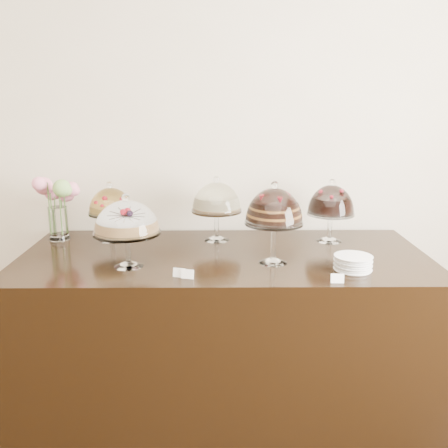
{
  "coord_description": "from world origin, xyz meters",
  "views": [
    {
      "loc": [
        0.19,
        -0.14,
        1.72
      ],
      "look_at": [
        0.21,
        2.4,
        1.08
      ],
      "focal_mm": 40.0,
      "sensor_mm": 36.0,
      "label": 1
    }
  ],
  "objects_px": {
    "cake_stand_cheesecake": "(217,200)",
    "plate_stack": "(353,263)",
    "cake_stand_dark_choco": "(331,203)",
    "cake_stand_fruit_tart": "(111,204)",
    "display_counter": "(224,329)",
    "cake_stand_choco_layer": "(274,209)",
    "flower_vase": "(57,200)",
    "cake_stand_sugar_sponge": "(127,220)"
  },
  "relations": [
    {
      "from": "cake_stand_cheesecake",
      "to": "plate_stack",
      "type": "xyz_separation_m",
      "value": [
        0.67,
        -0.54,
        -0.21
      ]
    },
    {
      "from": "cake_stand_dark_choco",
      "to": "flower_vase",
      "type": "xyz_separation_m",
      "value": [
        -1.61,
        0.05,
        0.01
      ]
    },
    {
      "from": "cake_stand_cheesecake",
      "to": "plate_stack",
      "type": "relative_size",
      "value": 2.11
    },
    {
      "from": "display_counter",
      "to": "cake_stand_dark_choco",
      "type": "height_order",
      "value": "cake_stand_dark_choco"
    },
    {
      "from": "cake_stand_cheesecake",
      "to": "flower_vase",
      "type": "bearing_deg",
      "value": 178.72
    },
    {
      "from": "cake_stand_fruit_tart",
      "to": "flower_vase",
      "type": "relative_size",
      "value": 0.9
    },
    {
      "from": "cake_stand_sugar_sponge",
      "to": "cake_stand_cheesecake",
      "type": "bearing_deg",
      "value": 47.28
    },
    {
      "from": "cake_stand_dark_choco",
      "to": "display_counter",
      "type": "bearing_deg",
      "value": -158.77
    },
    {
      "from": "display_counter",
      "to": "cake_stand_choco_layer",
      "type": "bearing_deg",
      "value": -31.48
    },
    {
      "from": "cake_stand_fruit_tart",
      "to": "flower_vase",
      "type": "bearing_deg",
      "value": 176.22
    },
    {
      "from": "cake_stand_choco_layer",
      "to": "plate_stack",
      "type": "distance_m",
      "value": 0.47
    },
    {
      "from": "cake_stand_choco_layer",
      "to": "flower_vase",
      "type": "xyz_separation_m",
      "value": [
        -1.23,
        0.45,
        -0.04
      ]
    },
    {
      "from": "cake_stand_sugar_sponge",
      "to": "flower_vase",
      "type": "xyz_separation_m",
      "value": [
        -0.5,
        0.5,
        0.0
      ]
    },
    {
      "from": "cake_stand_sugar_sponge",
      "to": "plate_stack",
      "type": "bearing_deg",
      "value": -3.45
    },
    {
      "from": "flower_vase",
      "to": "cake_stand_sugar_sponge",
      "type": "bearing_deg",
      "value": -44.8
    },
    {
      "from": "cake_stand_cheesecake",
      "to": "cake_stand_dark_choco",
      "type": "xyz_separation_m",
      "value": [
        0.67,
        -0.03,
        -0.01
      ]
    },
    {
      "from": "display_counter",
      "to": "cake_stand_fruit_tart",
      "type": "distance_m",
      "value": 0.98
    },
    {
      "from": "plate_stack",
      "to": "cake_stand_choco_layer",
      "type": "bearing_deg",
      "value": 162.89
    },
    {
      "from": "display_counter",
      "to": "cake_stand_fruit_tart",
      "type": "xyz_separation_m",
      "value": [
        -0.66,
        0.27,
        0.67
      ]
    },
    {
      "from": "cake_stand_choco_layer",
      "to": "cake_stand_cheesecake",
      "type": "height_order",
      "value": "cake_stand_choco_layer"
    },
    {
      "from": "cake_stand_choco_layer",
      "to": "cake_stand_fruit_tart",
      "type": "relative_size",
      "value": 1.2
    },
    {
      "from": "cake_stand_cheesecake",
      "to": "cake_stand_dark_choco",
      "type": "bearing_deg",
      "value": -2.56
    },
    {
      "from": "cake_stand_sugar_sponge",
      "to": "cake_stand_fruit_tart",
      "type": "xyz_separation_m",
      "value": [
        -0.18,
        0.48,
        -0.02
      ]
    },
    {
      "from": "plate_stack",
      "to": "cake_stand_dark_choco",
      "type": "bearing_deg",
      "value": 90.7
    },
    {
      "from": "cake_stand_choco_layer",
      "to": "flower_vase",
      "type": "relative_size",
      "value": 1.08
    },
    {
      "from": "cake_stand_dark_choco",
      "to": "flower_vase",
      "type": "height_order",
      "value": "flower_vase"
    },
    {
      "from": "cake_stand_choco_layer",
      "to": "plate_stack",
      "type": "relative_size",
      "value": 2.33
    },
    {
      "from": "display_counter",
      "to": "flower_vase",
      "type": "distance_m",
      "value": 1.24
    },
    {
      "from": "display_counter",
      "to": "cake_stand_dark_choco",
      "type": "bearing_deg",
      "value": 21.23
    },
    {
      "from": "cake_stand_cheesecake",
      "to": "cake_stand_choco_layer",
      "type": "bearing_deg",
      "value": -55.65
    },
    {
      "from": "display_counter",
      "to": "cake_stand_fruit_tart",
      "type": "relative_size",
      "value": 6.23
    },
    {
      "from": "display_counter",
      "to": "flower_vase",
      "type": "xyz_separation_m",
      "value": [
        -0.98,
        0.29,
        0.69
      ]
    },
    {
      "from": "cake_stand_dark_choco",
      "to": "cake_stand_fruit_tart",
      "type": "height_order",
      "value": "cake_stand_dark_choco"
    },
    {
      "from": "plate_stack",
      "to": "display_counter",
      "type": "bearing_deg",
      "value": 156.81
    },
    {
      "from": "cake_stand_cheesecake",
      "to": "plate_stack",
      "type": "bearing_deg",
      "value": -38.93
    },
    {
      "from": "cake_stand_fruit_tart",
      "to": "plate_stack",
      "type": "relative_size",
      "value": 1.94
    },
    {
      "from": "display_counter",
      "to": "cake_stand_dark_choco",
      "type": "relative_size",
      "value": 5.92
    },
    {
      "from": "cake_stand_dark_choco",
      "to": "cake_stand_fruit_tart",
      "type": "distance_m",
      "value": 1.29
    },
    {
      "from": "cake_stand_sugar_sponge",
      "to": "cake_stand_dark_choco",
      "type": "bearing_deg",
      "value": 21.98
    },
    {
      "from": "cake_stand_choco_layer",
      "to": "cake_stand_fruit_tart",
      "type": "distance_m",
      "value": 1.01
    },
    {
      "from": "cake_stand_choco_layer",
      "to": "cake_stand_cheesecake",
      "type": "relative_size",
      "value": 1.1
    },
    {
      "from": "display_counter",
      "to": "cake_stand_dark_choco",
      "type": "distance_m",
      "value": 0.96
    }
  ]
}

